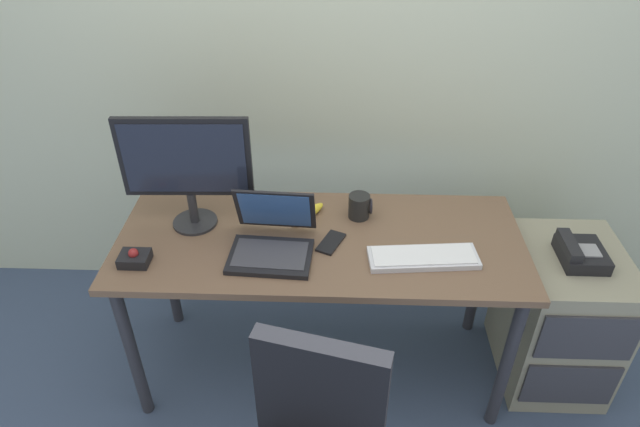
{
  "coord_description": "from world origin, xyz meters",
  "views": [
    {
      "loc": [
        0.06,
        -1.72,
        2.1
      ],
      "look_at": [
        0.0,
        0.0,
        0.88
      ],
      "focal_mm": 30.98,
      "sensor_mm": 36.0,
      "label": 1
    }
  ],
  "objects_px": {
    "keyboard": "(423,257)",
    "trackball_mouse": "(135,258)",
    "cell_phone": "(331,242)",
    "coffee_mug": "(360,206)",
    "desk_phone": "(580,253)",
    "laptop": "(272,239)",
    "banana": "(308,214)",
    "monitor_main": "(186,164)",
    "file_cabinet": "(558,316)"
  },
  "relations": [
    {
      "from": "laptop",
      "to": "coffee_mug",
      "type": "height_order",
      "value": "laptop"
    },
    {
      "from": "cell_phone",
      "to": "coffee_mug",
      "type": "bearing_deg",
      "value": 82.24
    },
    {
      "from": "trackball_mouse",
      "to": "coffee_mug",
      "type": "distance_m",
      "value": 0.9
    },
    {
      "from": "cell_phone",
      "to": "banana",
      "type": "xyz_separation_m",
      "value": [
        -0.1,
        0.17,
        0.02
      ]
    },
    {
      "from": "monitor_main",
      "to": "banana",
      "type": "height_order",
      "value": "monitor_main"
    },
    {
      "from": "laptop",
      "to": "cell_phone",
      "type": "bearing_deg",
      "value": 11.72
    },
    {
      "from": "keyboard",
      "to": "trackball_mouse",
      "type": "xyz_separation_m",
      "value": [
        -1.07,
        -0.05,
        0.01
      ]
    },
    {
      "from": "keyboard",
      "to": "banana",
      "type": "bearing_deg",
      "value": 150.07
    },
    {
      "from": "monitor_main",
      "to": "coffee_mug",
      "type": "relative_size",
      "value": 4.91
    },
    {
      "from": "monitor_main",
      "to": "trackball_mouse",
      "type": "relative_size",
      "value": 4.58
    },
    {
      "from": "laptop",
      "to": "banana",
      "type": "height_order",
      "value": "laptop"
    },
    {
      "from": "monitor_main",
      "to": "laptop",
      "type": "relative_size",
      "value": 1.54
    },
    {
      "from": "file_cabinet",
      "to": "cell_phone",
      "type": "distance_m",
      "value": 1.09
    },
    {
      "from": "file_cabinet",
      "to": "coffee_mug",
      "type": "xyz_separation_m",
      "value": [
        -0.89,
        0.12,
        0.48
      ]
    },
    {
      "from": "file_cabinet",
      "to": "keyboard",
      "type": "xyz_separation_m",
      "value": [
        -0.65,
        -0.15,
        0.44
      ]
    },
    {
      "from": "desk_phone",
      "to": "banana",
      "type": "height_order",
      "value": "banana"
    },
    {
      "from": "cell_phone",
      "to": "keyboard",
      "type": "bearing_deg",
      "value": 9.76
    },
    {
      "from": "file_cabinet",
      "to": "trackball_mouse",
      "type": "distance_m",
      "value": 1.8
    },
    {
      "from": "laptop",
      "to": "cell_phone",
      "type": "height_order",
      "value": "laptop"
    },
    {
      "from": "monitor_main",
      "to": "laptop",
      "type": "bearing_deg",
      "value": -25.28
    },
    {
      "from": "trackball_mouse",
      "to": "coffee_mug",
      "type": "height_order",
      "value": "coffee_mug"
    },
    {
      "from": "file_cabinet",
      "to": "trackball_mouse",
      "type": "bearing_deg",
      "value": -173.29
    },
    {
      "from": "trackball_mouse",
      "to": "banana",
      "type": "relative_size",
      "value": 0.58
    },
    {
      "from": "desk_phone",
      "to": "coffee_mug",
      "type": "distance_m",
      "value": 0.89
    },
    {
      "from": "monitor_main",
      "to": "keyboard",
      "type": "bearing_deg",
      "value": -12.48
    },
    {
      "from": "monitor_main",
      "to": "banana",
      "type": "bearing_deg",
      "value": 7.04
    },
    {
      "from": "trackball_mouse",
      "to": "file_cabinet",
      "type": "bearing_deg",
      "value": 6.71
    },
    {
      "from": "laptop",
      "to": "trackball_mouse",
      "type": "xyz_separation_m",
      "value": [
        -0.5,
        -0.1,
        -0.03
      ]
    },
    {
      "from": "keyboard",
      "to": "laptop",
      "type": "height_order",
      "value": "laptop"
    },
    {
      "from": "banana",
      "to": "laptop",
      "type": "bearing_deg",
      "value": -119.84
    },
    {
      "from": "laptop",
      "to": "banana",
      "type": "distance_m",
      "value": 0.25
    },
    {
      "from": "monitor_main",
      "to": "laptop",
      "type": "height_order",
      "value": "monitor_main"
    },
    {
      "from": "desk_phone",
      "to": "trackball_mouse",
      "type": "bearing_deg",
      "value": -173.79
    },
    {
      "from": "laptop",
      "to": "coffee_mug",
      "type": "xyz_separation_m",
      "value": [
        0.34,
        0.23,
        -0.0
      ]
    },
    {
      "from": "keyboard",
      "to": "trackball_mouse",
      "type": "relative_size",
      "value": 3.82
    },
    {
      "from": "coffee_mug",
      "to": "cell_phone",
      "type": "xyz_separation_m",
      "value": [
        -0.11,
        -0.19,
        -0.05
      ]
    },
    {
      "from": "file_cabinet",
      "to": "monitor_main",
      "type": "distance_m",
      "value": 1.71
    },
    {
      "from": "desk_phone",
      "to": "coffee_mug",
      "type": "relative_size",
      "value": 1.95
    },
    {
      "from": "keyboard",
      "to": "laptop",
      "type": "xyz_separation_m",
      "value": [
        -0.57,
        0.04,
        0.04
      ]
    },
    {
      "from": "desk_phone",
      "to": "laptop",
      "type": "bearing_deg",
      "value": -175.73
    },
    {
      "from": "monitor_main",
      "to": "trackball_mouse",
      "type": "height_order",
      "value": "monitor_main"
    },
    {
      "from": "monitor_main",
      "to": "keyboard",
      "type": "distance_m",
      "value": 0.97
    },
    {
      "from": "desk_phone",
      "to": "laptop",
      "type": "relative_size",
      "value": 0.61
    },
    {
      "from": "monitor_main",
      "to": "banana",
      "type": "relative_size",
      "value": 2.65
    },
    {
      "from": "desk_phone",
      "to": "coffee_mug",
      "type": "bearing_deg",
      "value": 170.85
    },
    {
      "from": "file_cabinet",
      "to": "laptop",
      "type": "xyz_separation_m",
      "value": [
        -1.22,
        -0.11,
        0.48
      ]
    },
    {
      "from": "file_cabinet",
      "to": "monitor_main",
      "type": "relative_size",
      "value": 1.33
    },
    {
      "from": "desk_phone",
      "to": "trackball_mouse",
      "type": "xyz_separation_m",
      "value": [
        -1.72,
        -0.19,
        0.08
      ]
    },
    {
      "from": "trackball_mouse",
      "to": "banana",
      "type": "xyz_separation_m",
      "value": [
        0.63,
        0.31,
        -0.0
      ]
    },
    {
      "from": "coffee_mug",
      "to": "desk_phone",
      "type": "bearing_deg",
      "value": -9.15
    }
  ]
}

